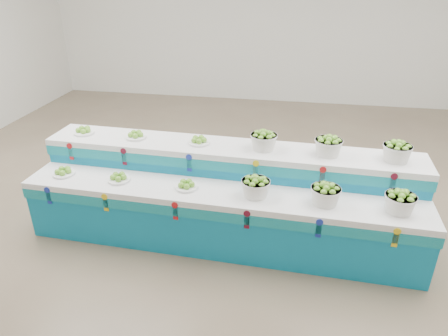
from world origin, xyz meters
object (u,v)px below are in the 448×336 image
Objects in this scene: basket_lower_left at (256,186)px; plate_upper_mid at (136,135)px; basket_upper_right at (397,151)px; display_stand at (224,196)px.

basket_lower_left is 1.66m from plate_upper_mid.
basket_upper_right reaches higher than basket_lower_left.
basket_upper_right is at bearing 18.94° from basket_lower_left.
display_stand is at bearing -15.50° from plate_upper_mid.
display_stand is 0.58m from basket_lower_left.
basket_lower_left is (0.39, -0.29, 0.32)m from display_stand.
basket_upper_right is at bearing 8.56° from display_stand.
plate_upper_mid is 0.84× the size of basket_upper_right.
plate_upper_mid is 2.98m from basket_upper_right.
basket_lower_left is at bearing -34.54° from display_stand.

